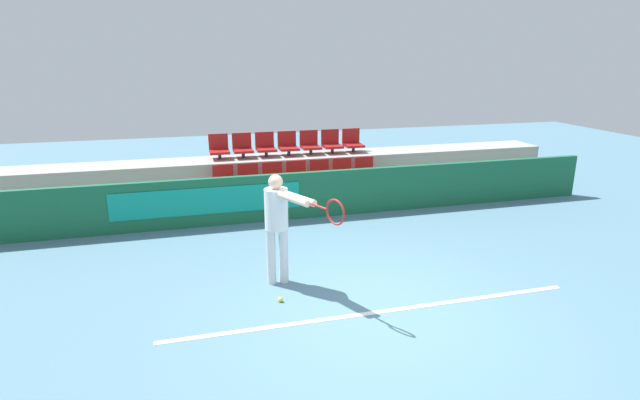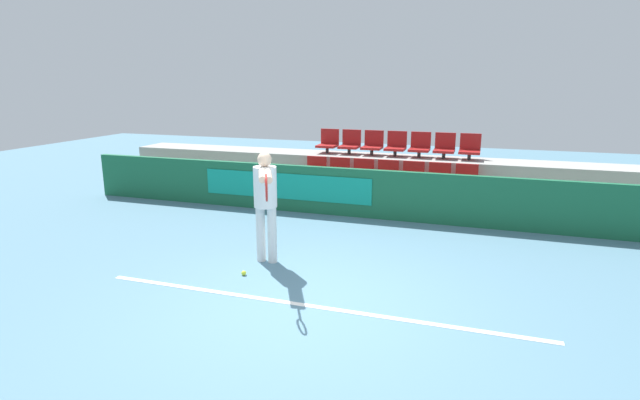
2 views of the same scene
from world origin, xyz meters
name	(u,v)px [view 1 (image 1 of 2)]	position (x,y,z in m)	size (l,w,h in m)	color
ground_plane	(379,314)	(0.00, 0.00, 0.00)	(30.00, 30.00, 0.00)	slate
court_baseline	(378,312)	(0.00, 0.03, 0.00)	(5.43, 0.08, 0.01)	white
barrier_wall	(303,195)	(-0.04, 3.98, 0.46)	(12.66, 0.14, 0.93)	#19603D
bleacher_tier_front	(299,198)	(0.00, 4.52, 0.24)	(12.26, 0.92, 0.49)	#9E9E99
bleacher_tier_middle	(290,177)	(0.00, 5.44, 0.49)	(12.26, 0.92, 0.97)	#9E9E99
stadium_chair_0	(224,180)	(-1.51, 4.64, 0.71)	(0.42, 0.45, 0.51)	#333333
stadium_chair_1	(249,179)	(-1.01, 4.64, 0.71)	(0.42, 0.45, 0.51)	#333333
stadium_chair_2	(273,177)	(-0.50, 4.64, 0.71)	(0.42, 0.45, 0.51)	#333333
stadium_chair_3	(297,176)	(0.00, 4.64, 0.71)	(0.42, 0.45, 0.51)	#333333
stadium_chair_4	(321,174)	(0.50, 4.64, 0.71)	(0.42, 0.45, 0.51)	#333333
stadium_chair_5	(343,173)	(1.01, 4.64, 0.71)	(0.42, 0.45, 0.51)	#333333
stadium_chair_6	(366,171)	(1.51, 4.64, 0.71)	(0.42, 0.45, 0.51)	#333333
stadium_chair_7	(219,148)	(-1.51, 5.56, 1.19)	(0.42, 0.45, 0.51)	#333333
stadium_chair_8	(243,147)	(-1.01, 5.56, 1.19)	(0.42, 0.45, 0.51)	#333333
stadium_chair_9	(266,146)	(-0.50, 5.56, 1.19)	(0.42, 0.45, 0.51)	#333333
stadium_chair_10	(288,145)	(0.00, 5.56, 1.19)	(0.42, 0.45, 0.51)	#333333
stadium_chair_11	(310,144)	(0.50, 5.56, 1.19)	(0.42, 0.45, 0.51)	#333333
stadium_chair_12	(331,143)	(1.01, 5.56, 1.19)	(0.42, 0.45, 0.51)	#333333
stadium_chair_13	(352,142)	(1.51, 5.56, 1.19)	(0.42, 0.45, 0.51)	#333333
tennis_player	(279,219)	(-1.03, 1.16, 0.98)	(0.76, 1.40, 1.59)	silver
tennis_ball	(280,300)	(-1.14, 0.63, 0.03)	(0.07, 0.07, 0.07)	#CCDB33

